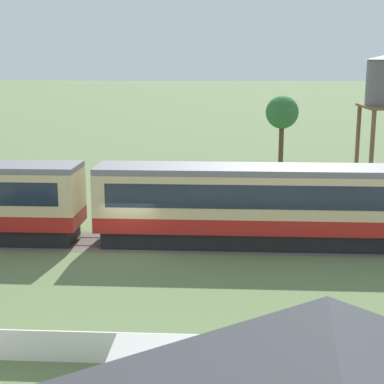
% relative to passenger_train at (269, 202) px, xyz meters
% --- Properties ---
extents(ground_plane, '(600.00, 600.00, 0.00)m').
position_rel_passenger_train_xyz_m(ground_plane, '(-7.01, -1.33, -2.30)').
color(ground_plane, '#607547').
extents(passenger_train, '(54.19, 3.07, 4.16)m').
position_rel_passenger_train_xyz_m(passenger_train, '(0.00, 0.00, 0.00)').
color(passenger_train, '#AD1E19').
rests_on(passenger_train, ground_plane).
extents(railway_track, '(128.17, 3.60, 0.04)m').
position_rel_passenger_train_xyz_m(railway_track, '(-0.07, 0.00, -2.30)').
color(railway_track, '#665B51').
rests_on(railway_track, ground_plane).
extents(picket_fence_front, '(45.33, 0.06, 1.05)m').
position_rel_passenger_train_xyz_m(picket_fence_front, '(-5.80, -12.79, -1.78)').
color(picket_fence_front, white).
rests_on(picket_fence_front, ground_plane).
extents(yard_tree_0, '(2.88, 2.88, 6.56)m').
position_rel_passenger_train_xyz_m(yard_tree_0, '(2.64, 22.39, 2.72)').
color(yard_tree_0, '#4C3823').
rests_on(yard_tree_0, ground_plane).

